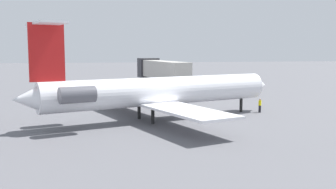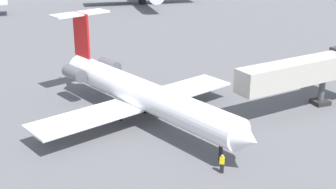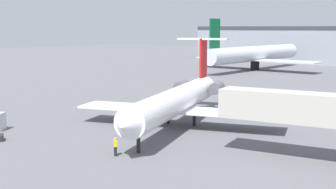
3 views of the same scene
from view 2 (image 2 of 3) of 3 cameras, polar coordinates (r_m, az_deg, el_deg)
ground_plane at (r=48.45m, az=-4.83°, el=-3.91°), size 400.00×400.00×0.10m
regional_jet at (r=48.62m, az=-3.54°, el=0.30°), size 24.10×29.33×9.93m
jet_bridge at (r=53.59m, az=16.83°, el=2.81°), size 16.93×5.53×6.14m
ground_crew_marshaller at (r=39.51m, az=6.63°, el=-8.41°), size 0.48×0.45×1.69m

